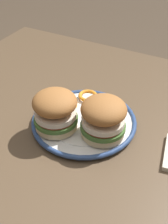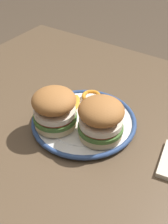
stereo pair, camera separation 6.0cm
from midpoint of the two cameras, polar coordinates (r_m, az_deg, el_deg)
dining_table at (r=0.84m, az=7.44°, el=-7.99°), size 1.20×0.83×0.72m
dinner_plate at (r=0.75m, az=2.27°, el=-1.89°), size 0.27×0.27×0.02m
sandwich_half_left at (r=0.67m, az=6.17°, el=-1.48°), size 0.13×0.13×0.10m
sandwich_half_right at (r=0.70m, az=-3.45°, el=0.69°), size 0.11×0.11×0.10m
orange_peel_curled at (r=0.82m, az=3.56°, el=3.09°), size 0.08×0.08×0.01m
orange_peel_strip_long at (r=0.80m, az=0.44°, el=1.90°), size 0.06×0.07×0.01m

